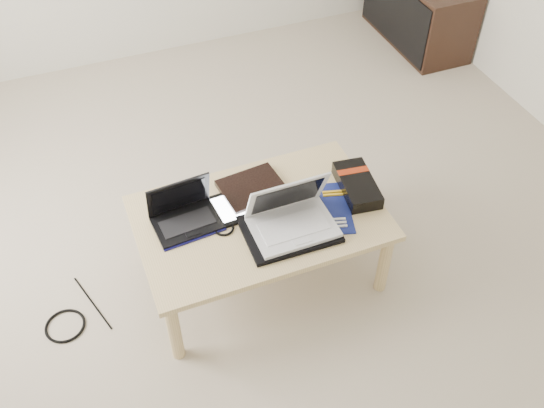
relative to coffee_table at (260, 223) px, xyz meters
name	(u,v)px	position (x,y,z in m)	size (l,w,h in m)	color
ground	(261,238)	(0.08, 0.20, -0.35)	(4.00, 4.00, 0.00)	#C2B29D
coffee_table	(260,223)	(0.00, 0.00, 0.00)	(1.10, 0.70, 0.40)	#D4B77F
media_cabinet	(418,8)	(1.85, 1.65, -0.10)	(0.41, 0.90, 0.50)	#331F14
book	(253,189)	(0.03, 0.16, 0.06)	(0.31, 0.26, 0.03)	black
netbook	(185,214)	(-0.32, 0.09, 0.09)	(0.30, 0.23, 0.21)	black
tablet	(234,207)	(-0.09, 0.09, 0.06)	(0.28, 0.22, 0.01)	black
remote	(286,198)	(0.15, 0.05, 0.06)	(0.11, 0.23, 0.02)	#BBBBC0
neoprene_sleeve	(290,229)	(0.09, -0.13, 0.06)	(0.40, 0.29, 0.02)	black
white_laptop	(291,216)	(0.10, -0.12, 0.12)	(0.36, 0.26, 0.24)	silver
motherboard	(321,209)	(0.27, -0.07, 0.05)	(0.34, 0.38, 0.02)	#0B0E4A
gpu_box	(357,185)	(0.48, -0.01, 0.08)	(0.19, 0.32, 0.07)	black
cable_coil	(224,228)	(-0.17, -0.02, 0.05)	(0.09, 0.09, 0.01)	black
floor_cable_coil	(65,326)	(-0.95, 0.03, -0.35)	(0.18, 0.18, 0.01)	black
floor_cable_trail	(93,303)	(-0.81, 0.11, -0.35)	(0.01, 0.01, 0.37)	black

